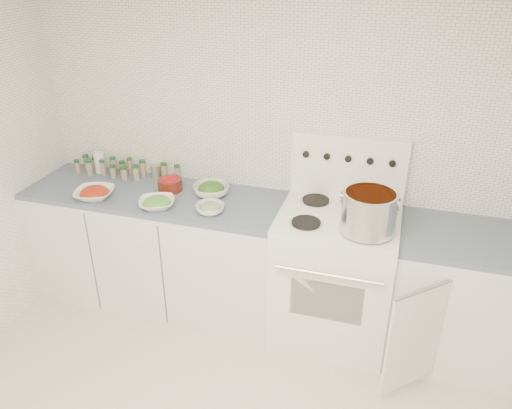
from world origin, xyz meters
The scene contains 13 objects.
room_walls centered at (0.00, 0.00, 1.56)m, with size 3.54×3.04×2.52m.
counter_left centered at (-0.82, 1.19, 0.45)m, with size 1.85×0.62×0.90m.
stove centered at (0.48, 1.19, 0.50)m, with size 0.76×0.70×1.36m.
counter_right centered at (1.30, 1.19, 0.45)m, with size 0.89×0.90×0.90m.
stock_pot centered at (0.66, 1.02, 1.08)m, with size 0.34×0.32×0.25m.
bowl_tomato centered at (-1.18, 1.01, 0.94)m, with size 0.32×0.32×0.09m.
bowl_snowpea centered at (-0.71, 1.00, 0.93)m, with size 0.31×0.31×0.08m.
bowl_broccoli centered at (-0.42, 1.27, 0.95)m, with size 0.25×0.25×0.10m.
bowl_zucchini centered at (-0.34, 1.03, 0.93)m, with size 0.22×0.22×0.08m.
bowl_pepper centered at (-0.74, 1.27, 0.95)m, with size 0.17×0.17×0.11m.
salt_canister centered at (-1.39, 1.41, 0.98)m, with size 0.08×0.08×0.16m, color white.
tin_can centered at (-0.94, 1.45, 0.95)m, with size 0.07×0.07×0.10m, color #A5A28C.
spice_cluster centered at (-1.21, 1.40, 0.96)m, with size 0.83×0.16×0.13m.
Camera 1 is at (0.77, -1.63, 2.44)m, focal length 35.00 mm.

